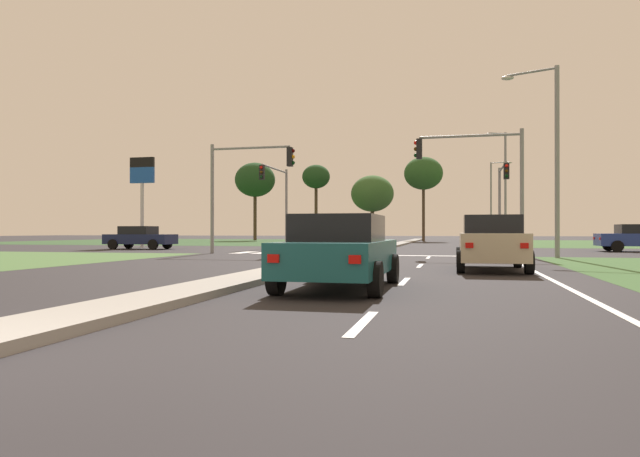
{
  "coord_description": "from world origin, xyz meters",
  "views": [
    {
      "loc": [
        4.63,
        -3.67,
        1.16
      ],
      "look_at": [
        -5.14,
        37.11,
        1.35
      ],
      "focal_mm": 31.67,
      "sensor_mm": 36.0,
      "label": 1
    }
  ],
  "objects_px": {
    "car_teal_near": "(340,251)",
    "treeline_third": "(372,194)",
    "traffic_signal_near_left": "(242,178)",
    "traffic_signal_far_left": "(278,191)",
    "treeline_second": "(316,178)",
    "car_beige_second": "(491,242)",
    "traffic_signal_near_right": "(482,169)",
    "street_lamp_second": "(551,149)",
    "fuel_price_totem": "(142,182)",
    "street_lamp_third": "(504,183)",
    "traffic_signal_far_right": "(502,190)",
    "car_navy_fourth": "(140,237)",
    "treeline_fourth": "(423,174)",
    "treeline_near": "(255,180)",
    "street_lamp_fourth": "(493,197)"
  },
  "relations": [
    {
      "from": "traffic_signal_far_right",
      "to": "treeline_third",
      "type": "bearing_deg",
      "value": 112.02
    },
    {
      "from": "traffic_signal_near_left",
      "to": "traffic_signal_far_left",
      "type": "relative_size",
      "value": 0.97
    },
    {
      "from": "car_navy_fourth",
      "to": "traffic_signal_near_left",
      "type": "height_order",
      "value": "traffic_signal_near_left"
    },
    {
      "from": "car_navy_fourth",
      "to": "car_teal_near",
      "type": "bearing_deg",
      "value": 39.19
    },
    {
      "from": "traffic_signal_near_left",
      "to": "treeline_fourth",
      "type": "distance_m",
      "value": 39.48
    },
    {
      "from": "car_beige_second",
      "to": "street_lamp_second",
      "type": "xyz_separation_m",
      "value": [
        3.04,
        8.76,
        3.88
      ]
    },
    {
      "from": "car_teal_near",
      "to": "treeline_fourth",
      "type": "height_order",
      "value": "treeline_fourth"
    },
    {
      "from": "car_navy_fourth",
      "to": "street_lamp_fourth",
      "type": "relative_size",
      "value": 0.46
    },
    {
      "from": "car_teal_near",
      "to": "treeline_third",
      "type": "bearing_deg",
      "value": 97.54
    },
    {
      "from": "traffic_signal_near_right",
      "to": "treeline_second",
      "type": "height_order",
      "value": "treeline_second"
    },
    {
      "from": "treeline_third",
      "to": "treeline_second",
      "type": "bearing_deg",
      "value": -157.85
    },
    {
      "from": "traffic_signal_near_right",
      "to": "street_lamp_second",
      "type": "bearing_deg",
      "value": -17.79
    },
    {
      "from": "traffic_signal_near_left",
      "to": "treeline_second",
      "type": "relative_size",
      "value": 0.6
    },
    {
      "from": "fuel_price_totem",
      "to": "treeline_second",
      "type": "bearing_deg",
      "value": 81.96
    },
    {
      "from": "car_teal_near",
      "to": "fuel_price_totem",
      "type": "bearing_deg",
      "value": 128.06
    },
    {
      "from": "car_navy_fourth",
      "to": "traffic_signal_far_right",
      "type": "xyz_separation_m",
      "value": [
        22.66,
        5.67,
        3.08
      ]
    },
    {
      "from": "traffic_signal_near_left",
      "to": "treeline_near",
      "type": "height_order",
      "value": "treeline_near"
    },
    {
      "from": "car_navy_fourth",
      "to": "street_lamp_fourth",
      "type": "xyz_separation_m",
      "value": [
        24.2,
        39.29,
        4.61
      ]
    },
    {
      "from": "treeline_near",
      "to": "car_navy_fourth",
      "type": "bearing_deg",
      "value": -82.59
    },
    {
      "from": "car_beige_second",
      "to": "traffic_signal_near_left",
      "type": "xyz_separation_m",
      "value": [
        -11.65,
        9.69,
        3.06
      ]
    },
    {
      "from": "traffic_signal_near_left",
      "to": "car_navy_fourth",
      "type": "bearing_deg",
      "value": 149.1
    },
    {
      "from": "car_teal_near",
      "to": "traffic_signal_far_right",
      "type": "relative_size",
      "value": 0.8
    },
    {
      "from": "traffic_signal_far_right",
      "to": "street_lamp_third",
      "type": "relative_size",
      "value": 0.58
    },
    {
      "from": "car_navy_fourth",
      "to": "traffic_signal_near_left",
      "type": "distance_m",
      "value": 11.04
    },
    {
      "from": "street_lamp_third",
      "to": "treeline_near",
      "type": "bearing_deg",
      "value": 153.26
    },
    {
      "from": "car_beige_second",
      "to": "traffic_signal_near_left",
      "type": "height_order",
      "value": "traffic_signal_near_left"
    },
    {
      "from": "street_lamp_fourth",
      "to": "car_navy_fourth",
      "type": "bearing_deg",
      "value": -121.63
    },
    {
      "from": "car_beige_second",
      "to": "traffic_signal_far_right",
      "type": "bearing_deg",
      "value": 84.7
    },
    {
      "from": "traffic_signal_far_right",
      "to": "street_lamp_second",
      "type": "bearing_deg",
      "value": -84.7
    },
    {
      "from": "traffic_signal_near_right",
      "to": "fuel_price_totem",
      "type": "relative_size",
      "value": 0.92
    },
    {
      "from": "car_teal_near",
      "to": "traffic_signal_near_left",
      "type": "height_order",
      "value": "traffic_signal_near_left"
    },
    {
      "from": "car_navy_fourth",
      "to": "traffic_signal_near_right",
      "type": "distance_m",
      "value": 21.84
    },
    {
      "from": "street_lamp_third",
      "to": "treeline_fourth",
      "type": "height_order",
      "value": "street_lamp_third"
    },
    {
      "from": "treeline_near",
      "to": "treeline_second",
      "type": "xyz_separation_m",
      "value": [
        7.27,
        2.01,
        0.33
      ]
    },
    {
      "from": "traffic_signal_far_right",
      "to": "treeline_fourth",
      "type": "relative_size",
      "value": 0.58
    },
    {
      "from": "treeline_second",
      "to": "car_beige_second",
      "type": "bearing_deg",
      "value": -70.57
    },
    {
      "from": "treeline_third",
      "to": "traffic_signal_far_right",
      "type": "bearing_deg",
      "value": -67.98
    },
    {
      "from": "traffic_signal_far_right",
      "to": "street_lamp_fourth",
      "type": "height_order",
      "value": "street_lamp_fourth"
    },
    {
      "from": "traffic_signal_far_right",
      "to": "traffic_signal_near_right",
      "type": "bearing_deg",
      "value": -99.03
    },
    {
      "from": "street_lamp_second",
      "to": "treeline_second",
      "type": "xyz_separation_m",
      "value": [
        -20.84,
        41.67,
        3.08
      ]
    },
    {
      "from": "car_teal_near",
      "to": "street_lamp_fourth",
      "type": "xyz_separation_m",
      "value": [
        6.75,
        60.69,
        4.6
      ]
    },
    {
      "from": "street_lamp_third",
      "to": "traffic_signal_far_left",
      "type": "bearing_deg",
      "value": -140.64
    },
    {
      "from": "traffic_signal_far_right",
      "to": "treeline_near",
      "type": "xyz_separation_m",
      "value": [
        -26.99,
        27.63,
        3.61
      ]
    },
    {
      "from": "street_lamp_third",
      "to": "traffic_signal_near_right",
      "type": "bearing_deg",
      "value": -96.9
    },
    {
      "from": "traffic_signal_far_right",
      "to": "treeline_third",
      "type": "height_order",
      "value": "treeline_third"
    },
    {
      "from": "car_navy_fourth",
      "to": "street_lamp_third",
      "type": "height_order",
      "value": "street_lamp_third"
    },
    {
      "from": "traffic_signal_near_right",
      "to": "traffic_signal_far_left",
      "type": "bearing_deg",
      "value": 140.51
    },
    {
      "from": "street_lamp_third",
      "to": "street_lamp_second",
      "type": "bearing_deg",
      "value": -90.2
    },
    {
      "from": "car_navy_fourth",
      "to": "treeline_third",
      "type": "xyz_separation_m",
      "value": [
        9.58,
        38.01,
        5.1
      ]
    },
    {
      "from": "traffic_signal_far_left",
      "to": "treeline_third",
      "type": "xyz_separation_m",
      "value": [
        2.12,
        32.38,
        1.82
      ]
    }
  ]
}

